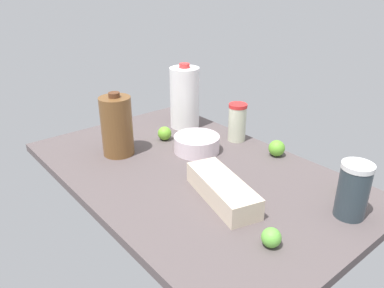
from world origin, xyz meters
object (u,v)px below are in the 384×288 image
at_px(shaker_bottle, 353,190).
at_px(chocolate_milk_jug, 117,126).
at_px(lime_beside_bowl, 348,186).
at_px(lime_loose, 165,133).
at_px(tumbler_cup, 237,122).
at_px(milk_jug, 185,98).
at_px(egg_carton, 222,189).
at_px(mixing_bowl, 197,144).
at_px(lime_by_jug, 277,148).
at_px(lime_near_front, 271,237).

height_order(shaker_bottle, chocolate_milk_jug, chocolate_milk_jug).
bearing_deg(lime_beside_bowl, lime_loose, -164.37).
bearing_deg(tumbler_cup, lime_loose, -130.04).
bearing_deg(milk_jug, egg_carton, -28.09).
xyz_separation_m(egg_carton, tumbler_cup, (-0.29, 0.36, 0.05)).
bearing_deg(egg_carton, chocolate_milk_jug, -155.34).
bearing_deg(lime_loose, lime_beside_bowl, 15.63).
distance_m(tumbler_cup, lime_loose, 0.30).
distance_m(mixing_bowl, egg_carton, 0.35).
bearing_deg(milk_jug, tumbler_cup, 14.37).
height_order(milk_jug, shaker_bottle, milk_jug).
relative_size(tumbler_cup, lime_loose, 2.76).
xyz_separation_m(egg_carton, lime_by_jug, (-0.09, 0.37, -0.00)).
xyz_separation_m(mixing_bowl, chocolate_milk_jug, (-0.17, -0.24, 0.08)).
xyz_separation_m(lime_by_jug, lime_beside_bowl, (0.31, -0.04, -0.00)).
relative_size(shaker_bottle, lime_loose, 2.90).
bearing_deg(lime_loose, tumbler_cup, 49.96).
relative_size(milk_jug, lime_by_jug, 4.61).
bearing_deg(lime_loose, milk_jug, 112.80).
height_order(milk_jug, lime_by_jug, milk_jug).
bearing_deg(lime_near_front, milk_jug, 156.02).
xyz_separation_m(chocolate_milk_jug, lime_loose, (0.01, 0.21, -0.08)).
bearing_deg(mixing_bowl, lime_near_front, -21.74).
xyz_separation_m(mixing_bowl, milk_jug, (-0.24, 0.13, 0.10)).
xyz_separation_m(lime_by_jug, lime_near_front, (0.32, -0.42, -0.01)).
height_order(milk_jug, chocolate_milk_jug, milk_jug).
relative_size(milk_jug, chocolate_milk_jug, 1.17).
distance_m(mixing_bowl, lime_near_front, 0.59).
relative_size(milk_jug, shaker_bottle, 1.72).
bearing_deg(lime_near_front, lime_loose, 165.36).
height_order(shaker_bottle, tumbler_cup, shaker_bottle).
distance_m(milk_jug, lime_near_front, 0.86).
bearing_deg(chocolate_milk_jug, lime_loose, 88.48).
bearing_deg(shaker_bottle, chocolate_milk_jug, -158.88).
height_order(egg_carton, lime_beside_bowl, egg_carton).
xyz_separation_m(lime_loose, lime_near_front, (0.71, -0.19, -0.00)).
bearing_deg(lime_near_front, lime_by_jug, 127.29).
height_order(chocolate_milk_jug, lime_loose, chocolate_milk_jug).
bearing_deg(lime_by_jug, lime_beside_bowl, -7.25).
height_order(mixing_bowl, shaker_bottle, shaker_bottle).
xyz_separation_m(mixing_bowl, lime_by_jug, (0.22, 0.21, -0.00)).
relative_size(mixing_bowl, chocolate_milk_jug, 0.73).
distance_m(chocolate_milk_jug, lime_near_front, 0.73).
relative_size(milk_jug, tumbler_cup, 1.82).
distance_m(egg_carton, lime_by_jug, 0.38).
relative_size(mixing_bowl, lime_by_jug, 2.85).
bearing_deg(milk_jug, shaker_bottle, -5.00).
bearing_deg(shaker_bottle, lime_beside_bowl, 121.23).
distance_m(shaker_bottle, lime_by_jug, 0.41).
xyz_separation_m(milk_jug, chocolate_milk_jug, (0.06, -0.37, -0.02)).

